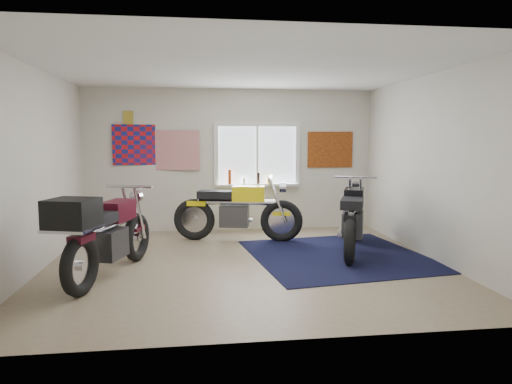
{
  "coord_description": "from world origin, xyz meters",
  "views": [
    {
      "loc": [
        -0.65,
        -6.25,
        1.75
      ],
      "look_at": [
        0.21,
        0.4,
        0.97
      ],
      "focal_mm": 32.0,
      "sensor_mm": 36.0,
      "label": 1
    }
  ],
  "objects": [
    {
      "name": "ground",
      "position": [
        0.0,
        0.0,
        0.0
      ],
      "size": [
        5.5,
        5.5,
        0.0
      ],
      "primitive_type": "plane",
      "color": "#9E896B",
      "rests_on": "ground"
    },
    {
      "name": "room_shell",
      "position": [
        0.0,
        0.0,
        1.64
      ],
      "size": [
        5.5,
        5.5,
        5.5
      ],
      "color": "white",
      "rests_on": "ground"
    },
    {
      "name": "navy_rug",
      "position": [
        1.44,
        0.27,
        0.01
      ],
      "size": [
        2.82,
        2.91,
        0.01
      ],
      "primitive_type": "cube",
      "rotation": [
        0.0,
        0.0,
        0.13
      ],
      "color": "black",
      "rests_on": "ground"
    },
    {
      "name": "window_assembly",
      "position": [
        0.5,
        2.47,
        1.37
      ],
      "size": [
        1.66,
        0.17,
        1.26
      ],
      "color": "white",
      "rests_on": "room_shell"
    },
    {
      "name": "oil_bottles",
      "position": [
        0.25,
        2.4,
        1.01
      ],
      "size": [
        0.81,
        0.07,
        0.28
      ],
      "color": "maroon",
      "rests_on": "window_assembly"
    },
    {
      "name": "flag_display",
      "position": [
        -1.9,
        2.48,
        2.15
      ],
      "size": [
        1.6,
        0.1,
        1.17
      ],
      "color": "red",
      "rests_on": "room_shell"
    },
    {
      "name": "triumph_poster",
      "position": [
        1.95,
        2.48,
        1.55
      ],
      "size": [
        0.9,
        0.03,
        0.7
      ],
      "primitive_type": "cube",
      "color": "#A54C14",
      "rests_on": "room_shell"
    },
    {
      "name": "yellow_triumph",
      "position": [
        0.02,
        1.5,
        0.5
      ],
      "size": [
        2.23,
        0.77,
        1.13
      ],
      "rotation": [
        0.0,
        0.0,
        -0.22
      ],
      "color": "black",
      "rests_on": "ground"
    },
    {
      "name": "black_chrome_bike",
      "position": [
        1.74,
        0.5,
        0.51
      ],
      "size": [
        1.03,
        2.14,
        1.15
      ],
      "rotation": [
        0.0,
        0.0,
        1.19
      ],
      "color": "black",
      "rests_on": "navy_rug"
    },
    {
      "name": "maroon_tourer",
      "position": [
        -1.8,
        -0.52,
        0.59
      ],
      "size": [
        1.03,
        2.2,
        1.13
      ],
      "rotation": [
        0.0,
        0.0,
        1.28
      ],
      "color": "black",
      "rests_on": "ground"
    }
  ]
}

